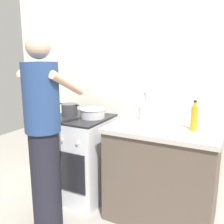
{
  "coord_description": "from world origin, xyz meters",
  "views": [
    {
      "loc": [
        1.14,
        -2.0,
        1.53
      ],
      "look_at": [
        0.05,
        0.12,
        1.0
      ],
      "focal_mm": 40.74,
      "sensor_mm": 36.0,
      "label": 1
    }
  ],
  "objects_px": {
    "stove_range": "(81,157)",
    "mixing_bowl": "(93,113)",
    "utensil_crock": "(145,112)",
    "person": "(44,135)",
    "oil_bottle": "(194,118)",
    "pot": "(69,110)"
  },
  "relations": [
    {
      "from": "pot",
      "to": "person",
      "type": "distance_m",
      "value": 0.61
    },
    {
      "from": "mixing_bowl",
      "to": "oil_bottle",
      "type": "relative_size",
      "value": 1.0
    },
    {
      "from": "pot",
      "to": "oil_bottle",
      "type": "relative_size",
      "value": 0.91
    },
    {
      "from": "stove_range",
      "to": "person",
      "type": "height_order",
      "value": "person"
    },
    {
      "from": "mixing_bowl",
      "to": "oil_bottle",
      "type": "xyz_separation_m",
      "value": [
        1.01,
        -0.0,
        0.06
      ]
    },
    {
      "from": "utensil_crock",
      "to": "oil_bottle",
      "type": "xyz_separation_m",
      "value": [
        0.5,
        -0.15,
        0.02
      ]
    },
    {
      "from": "stove_range",
      "to": "utensil_crock",
      "type": "xyz_separation_m",
      "value": [
        0.65,
        0.19,
        0.54
      ]
    },
    {
      "from": "pot",
      "to": "stove_range",
      "type": "bearing_deg",
      "value": -7.95
    },
    {
      "from": "mixing_bowl",
      "to": "oil_bottle",
      "type": "bearing_deg",
      "value": -0.04
    },
    {
      "from": "oil_bottle",
      "to": "person",
      "type": "bearing_deg",
      "value": -151.94
    },
    {
      "from": "stove_range",
      "to": "utensil_crock",
      "type": "bearing_deg",
      "value": 16.19
    },
    {
      "from": "pot",
      "to": "oil_bottle",
      "type": "height_order",
      "value": "oil_bottle"
    },
    {
      "from": "stove_range",
      "to": "mixing_bowl",
      "type": "xyz_separation_m",
      "value": [
        0.14,
        0.04,
        0.5
      ]
    },
    {
      "from": "oil_bottle",
      "to": "person",
      "type": "relative_size",
      "value": 0.15
    },
    {
      "from": "stove_range",
      "to": "utensil_crock",
      "type": "distance_m",
      "value": 0.87
    },
    {
      "from": "stove_range",
      "to": "mixing_bowl",
      "type": "distance_m",
      "value": 0.52
    },
    {
      "from": "oil_bottle",
      "to": "utensil_crock",
      "type": "bearing_deg",
      "value": 163.3
    },
    {
      "from": "utensil_crock",
      "to": "person",
      "type": "bearing_deg",
      "value": -130.05
    },
    {
      "from": "utensil_crock",
      "to": "mixing_bowl",
      "type": "bearing_deg",
      "value": -163.77
    },
    {
      "from": "utensil_crock",
      "to": "oil_bottle",
      "type": "distance_m",
      "value": 0.52
    },
    {
      "from": "pot",
      "to": "mixing_bowl",
      "type": "distance_m",
      "value": 0.28
    },
    {
      "from": "mixing_bowl",
      "to": "utensil_crock",
      "type": "bearing_deg",
      "value": 16.23
    }
  ]
}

